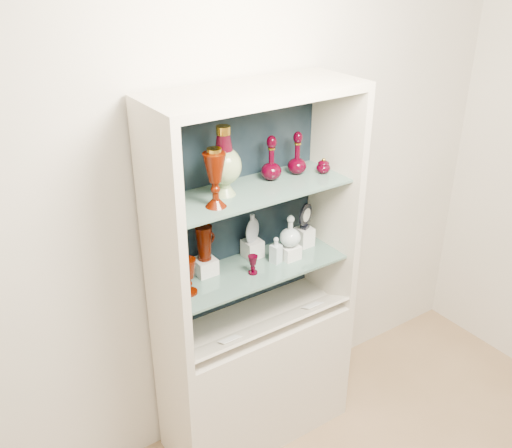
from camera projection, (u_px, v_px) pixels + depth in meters
wall_back at (231, 189)px, 2.80m from camera, size 3.50×0.02×2.80m
cabinet_base at (256, 376)px, 3.09m from camera, size 1.00×0.40×0.75m
cabinet_back_panel at (235, 205)px, 2.81m from camera, size 0.98×0.02×1.15m
cabinet_side_left at (163, 247)px, 2.43m from camera, size 0.04×0.40×1.15m
cabinet_side_right at (334, 196)px, 2.91m from camera, size 0.04×0.40×1.15m
cabinet_top_cap at (256, 93)px, 2.40m from camera, size 1.00×0.40×0.04m
shelf_lower at (254, 269)px, 2.81m from camera, size 0.92×0.34×0.01m
shelf_upper at (254, 191)px, 2.62m from camera, size 0.92×0.34×0.01m
label_ledge at (268, 326)px, 2.83m from camera, size 0.92×0.17×0.09m
label_card_0 at (230, 339)px, 2.71m from camera, size 0.10×0.06×0.03m
label_card_1 at (312, 305)px, 2.96m from camera, size 0.10×0.06×0.03m
pedestal_lamp_left at (164, 185)px, 2.35m from camera, size 0.11×0.11×0.24m
pedestal_lamp_right at (215, 178)px, 2.39m from camera, size 0.11×0.11×0.26m
enamel_urn at (224, 161)px, 2.50m from camera, size 0.20×0.20×0.32m
ruby_decanter_a at (297, 150)px, 2.74m from camera, size 0.12×0.12×0.24m
ruby_decanter_b at (271, 157)px, 2.67m from camera, size 0.12×0.12×0.23m
lidded_bowl at (323, 166)px, 2.78m from camera, size 0.09×0.09×0.08m
cobalt_goblet at (168, 275)px, 2.58m from camera, size 0.09×0.09×0.17m
ruby_goblet_tall at (189, 277)px, 2.57m from camera, size 0.09×0.09×0.18m
ruby_goblet_small at (253, 265)px, 2.74m from camera, size 0.06×0.06×0.10m
riser_ruby_pitcher at (205, 266)px, 2.74m from camera, size 0.10×0.10×0.08m
ruby_pitcher at (204, 243)px, 2.69m from camera, size 0.15×0.12×0.17m
clear_square_bottle at (276, 250)px, 2.82m from camera, size 0.06×0.06×0.14m
riser_flat_flask at (252, 248)px, 2.89m from camera, size 0.09×0.09×0.09m
flat_flask at (252, 227)px, 2.84m from camera, size 0.12×0.08×0.15m
riser_clear_round_decanter at (290, 252)px, 2.88m from camera, size 0.09×0.09×0.07m
clear_round_decanter at (290, 232)px, 2.83m from camera, size 0.12×0.12×0.16m
riser_cameo_medallion at (304, 237)px, 2.99m from camera, size 0.08×0.08×0.10m
cameo_medallion at (305, 216)px, 2.94m from camera, size 0.13×0.09×0.14m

